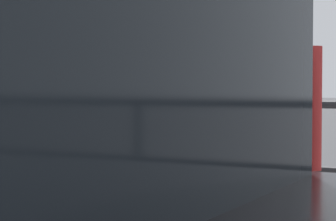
{
  "coord_description": "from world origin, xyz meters",
  "views": [
    {
      "loc": [
        1.46,
        -2.54,
        1.44
      ],
      "look_at": [
        -0.06,
        0.31,
        1.32
      ],
      "focal_mm": 70.46,
      "sensor_mm": 36.0,
      "label": 1
    }
  ],
  "objects": [
    {
      "name": "pedestrian_at_meter",
      "position": [
        0.33,
        0.5,
        1.13
      ],
      "size": [
        0.61,
        0.64,
        1.71
      ],
      "rotation": [
        0.0,
        0.0,
        -2.83
      ],
      "color": "brown",
      "rests_on": "sidewalk_curb"
    },
    {
      "name": "parking_meter",
      "position": [
        -0.32,
        0.32,
        1.26
      ],
      "size": [
        0.18,
        0.19,
        1.5
      ],
      "rotation": [
        0.0,
        0.0,
        3.14
      ],
      "color": "slate",
      "rests_on": "sidewalk_curb"
    },
    {
      "name": "background_railing",
      "position": [
        -0.0,
        2.6,
        0.99
      ],
      "size": [
        24.06,
        0.06,
        1.17
      ],
      "color": "black",
      "rests_on": "sidewalk_curb"
    }
  ]
}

